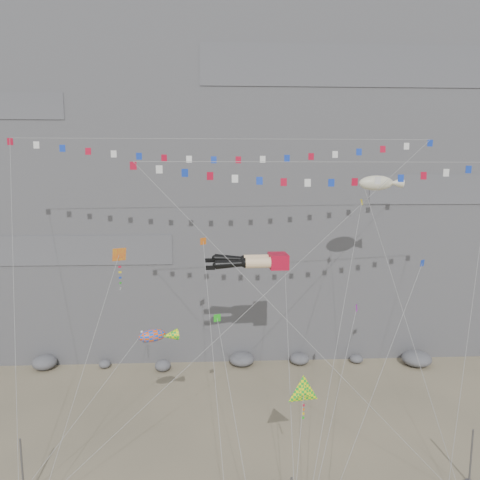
# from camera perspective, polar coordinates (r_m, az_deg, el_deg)

# --- Properties ---
(ground) EXTENTS (120.00, 120.00, 0.00)m
(ground) POSITION_cam_1_polar(r_m,az_deg,el_deg) (35.14, 1.90, -26.10)
(ground) COLOR gray
(ground) RESTS_ON ground
(cliff) EXTENTS (80.00, 28.00, 50.00)m
(cliff) POSITION_cam_1_polar(r_m,az_deg,el_deg) (61.07, -0.54, 13.26)
(cliff) COLOR slate
(cliff) RESTS_ON ground
(talus_boulders) EXTENTS (60.00, 3.00, 1.20)m
(talus_boulders) POSITION_cam_1_polar(r_m,az_deg,el_deg) (49.79, 0.23, -14.36)
(talus_boulders) COLOR slate
(talus_boulders) RESTS_ON ground
(anchor_pole_left) EXTENTS (0.12, 0.12, 4.29)m
(anchor_pole_left) POSITION_cam_1_polar(r_m,az_deg,el_deg) (33.68, -24.99, -24.28)
(anchor_pole_left) COLOR slate
(anchor_pole_left) RESTS_ON ground
(anchor_pole_right) EXTENTS (0.12, 0.12, 3.70)m
(anchor_pole_right) POSITION_cam_1_polar(r_m,az_deg,el_deg) (36.06, 26.34, -22.58)
(anchor_pole_right) COLOR slate
(anchor_pole_right) RESTS_ON ground
(legs_kite) EXTENTS (6.65, 18.03, 21.19)m
(legs_kite) POSITION_cam_1_polar(r_m,az_deg,el_deg) (37.33, 1.92, -2.63)
(legs_kite) COLOR #B70B26
(legs_kite) RESTS_ON ground
(flag_banner_upper) EXTENTS (33.97, 14.39, 29.10)m
(flag_banner_upper) POSITION_cam_1_polar(r_m,az_deg,el_deg) (38.61, -1.75, 12.18)
(flag_banner_upper) COLOR #B70B26
(flag_banner_upper) RESTS_ON ground
(flag_banner_lower) EXTENTS (26.06, 7.98, 23.15)m
(flag_banner_lower) POSITION_cam_1_polar(r_m,az_deg,el_deg) (34.15, 9.75, 9.31)
(flag_banner_lower) COLOR #B70B26
(flag_banner_lower) RESTS_ON ground
(harlequin_kite) EXTENTS (5.05, 6.69, 15.95)m
(harlequin_kite) POSITION_cam_1_polar(r_m,az_deg,el_deg) (32.19, -14.54, -1.82)
(harlequin_kite) COLOR red
(harlequin_kite) RESTS_ON ground
(fish_windsock) EXTENTS (9.72, 6.65, 13.00)m
(fish_windsock) POSITION_cam_1_polar(r_m,az_deg,el_deg) (33.21, -10.69, -11.43)
(fish_windsock) COLOR #FD530C
(fish_windsock) RESTS_ON ground
(delta_kite) EXTENTS (3.04, 6.93, 9.41)m
(delta_kite) POSITION_cam_1_polar(r_m,az_deg,el_deg) (29.99, 7.78, -18.03)
(delta_kite) COLOR #FFF90D
(delta_kite) RESTS_ON ground
(blimp_windsock) EXTENTS (4.29, 12.75, 22.27)m
(blimp_windsock) POSITION_cam_1_polar(r_m,az_deg,el_deg) (40.25, 16.28, 6.63)
(blimp_windsock) COLOR beige
(blimp_windsock) RESTS_ON ground
(small_kite_a) EXTENTS (2.31, 14.89, 20.33)m
(small_kite_a) POSITION_cam_1_polar(r_m,az_deg,el_deg) (36.18, -4.47, -0.62)
(small_kite_a) COLOR orange
(small_kite_a) RESTS_ON ground
(small_kite_b) EXTENTS (6.86, 12.97, 16.69)m
(small_kite_b) POSITION_cam_1_polar(r_m,az_deg,el_deg) (37.48, 13.95, -8.39)
(small_kite_b) COLOR purple
(small_kite_b) RESTS_ON ground
(small_kite_c) EXTENTS (2.68, 10.01, 13.71)m
(small_kite_c) POSITION_cam_1_polar(r_m,az_deg,el_deg) (32.74, -2.74, -9.80)
(small_kite_c) COLOR green
(small_kite_c) RESTS_ON ground
(small_kite_d) EXTENTS (7.93, 15.83, 24.21)m
(small_kite_d) POSITION_cam_1_polar(r_m,az_deg,el_deg) (39.34, 14.49, 3.70)
(small_kite_d) COLOR gold
(small_kite_d) RESTS_ON ground
(small_kite_e) EXTENTS (9.68, 9.94, 18.46)m
(small_kite_e) POSITION_cam_1_polar(r_m,az_deg,el_deg) (36.84, 21.16, -3.16)
(small_kite_e) COLOR #1537B8
(small_kite_e) RESTS_ON ground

